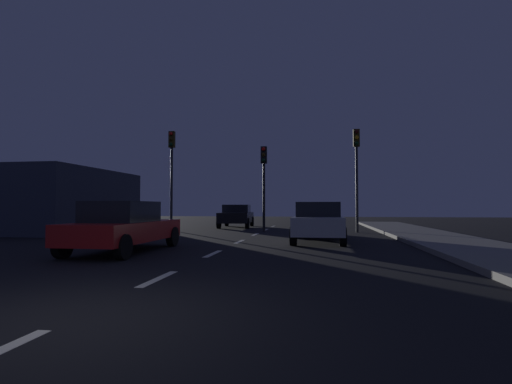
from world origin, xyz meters
name	(u,v)px	position (x,y,z in m)	size (l,w,h in m)	color
ground_plane	(218,251)	(0.00, 7.00, 0.00)	(80.00, 80.00, 0.00)	black
sidewalk_curb_right	(494,254)	(7.50, 7.00, 0.07)	(3.00, 40.00, 0.15)	gray
lane_stripe_second	(158,279)	(0.00, 2.60, 0.00)	(0.16, 1.60, 0.01)	silver
lane_stripe_third	(213,254)	(0.00, 6.40, 0.00)	(0.16, 1.60, 0.01)	silver
lane_stripe_fourth	(240,242)	(0.00, 10.20, 0.00)	(0.16, 1.60, 0.01)	silver
lane_stripe_fifth	(255,234)	(0.00, 14.00, 0.00)	(0.16, 1.60, 0.01)	silver
lane_stripe_sixth	(266,230)	(0.00, 17.80, 0.00)	(0.16, 1.60, 0.01)	silver
lane_stripe_seventh	(273,226)	(0.00, 21.60, 0.00)	(0.16, 1.60, 0.01)	silver
traffic_signal_left	(172,162)	(-5.03, 16.23, 3.80)	(0.32, 0.38, 5.48)	#2D2D30
traffic_signal_center	(264,171)	(0.11, 16.23, 3.18)	(0.32, 0.38, 4.51)	black
traffic_signal_right	(357,160)	(4.91, 16.23, 3.68)	(0.32, 0.38, 5.29)	#2D2D30
car_stopped_ahead	(318,221)	(2.92, 10.65, 0.76)	(1.91, 4.51, 1.48)	silver
car_adjacent_lane	(124,226)	(-2.70, 6.47, 0.74)	(1.87, 4.48, 1.47)	#B21919
car_oncoming_far	(236,216)	(-2.18, 20.15, 0.74)	(2.19, 4.23, 1.44)	black
storefront_left	(54,201)	(-10.99, 14.68, 1.62)	(5.99, 7.96, 3.25)	#333847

